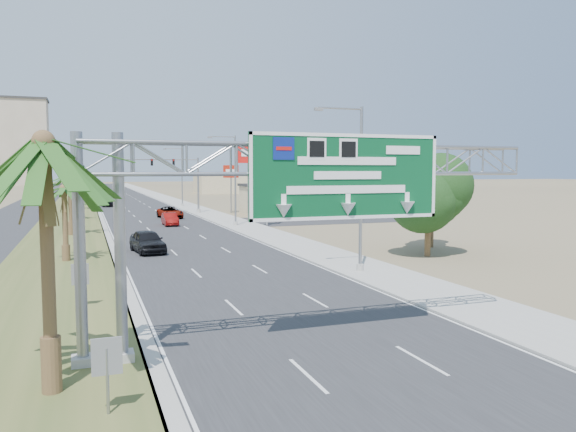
# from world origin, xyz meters

# --- Properties ---
(road) EXTENTS (12.00, 300.00, 0.02)m
(road) POSITION_xyz_m (0.00, 110.00, 0.01)
(road) COLOR #28282B
(road) RESTS_ON ground
(sidewalk_right) EXTENTS (4.00, 300.00, 0.10)m
(sidewalk_right) POSITION_xyz_m (8.50, 110.00, 0.05)
(sidewalk_right) COLOR #9E9B93
(sidewalk_right) RESTS_ON ground
(median_grass) EXTENTS (7.00, 300.00, 0.12)m
(median_grass) POSITION_xyz_m (-10.00, 110.00, 0.06)
(median_grass) COLOR #3F4F23
(median_grass) RESTS_ON ground
(opposing_road) EXTENTS (8.00, 300.00, 0.02)m
(opposing_road) POSITION_xyz_m (-17.00, 110.00, 0.01)
(opposing_road) COLOR #28282B
(opposing_road) RESTS_ON ground
(sign_gantry) EXTENTS (16.75, 1.24, 7.50)m
(sign_gantry) POSITION_xyz_m (-1.06, 9.93, 6.06)
(sign_gantry) COLOR gray
(sign_gantry) RESTS_ON ground
(palm_near) EXTENTS (5.70, 5.70, 8.35)m
(palm_near) POSITION_xyz_m (-9.20, 8.00, 6.93)
(palm_near) COLOR brown
(palm_near) RESTS_ON ground
(palm_row_b) EXTENTS (3.99, 3.99, 5.95)m
(palm_row_b) POSITION_xyz_m (-9.50, 32.00, 4.90)
(palm_row_b) COLOR brown
(palm_row_b) RESTS_ON ground
(palm_row_c) EXTENTS (3.99, 3.99, 6.75)m
(palm_row_c) POSITION_xyz_m (-9.50, 48.00, 5.66)
(palm_row_c) COLOR brown
(palm_row_c) RESTS_ON ground
(palm_row_d) EXTENTS (3.99, 3.99, 5.45)m
(palm_row_d) POSITION_xyz_m (-9.50, 66.00, 4.42)
(palm_row_d) COLOR brown
(palm_row_d) RESTS_ON ground
(palm_row_e) EXTENTS (3.99, 3.99, 6.15)m
(palm_row_e) POSITION_xyz_m (-9.50, 85.00, 5.09)
(palm_row_e) COLOR brown
(palm_row_e) RESTS_ON ground
(palm_row_f) EXTENTS (3.99, 3.99, 5.75)m
(palm_row_f) POSITION_xyz_m (-9.50, 110.00, 4.71)
(palm_row_f) COLOR brown
(palm_row_f) RESTS_ON ground
(streetlight_near) EXTENTS (3.27, 0.44, 10.00)m
(streetlight_near) POSITION_xyz_m (7.30, 22.00, 4.69)
(streetlight_near) COLOR gray
(streetlight_near) RESTS_ON ground
(streetlight_mid) EXTENTS (3.27, 0.44, 10.00)m
(streetlight_mid) POSITION_xyz_m (7.30, 52.00, 4.69)
(streetlight_mid) COLOR gray
(streetlight_mid) RESTS_ON ground
(streetlight_far) EXTENTS (3.27, 0.44, 10.00)m
(streetlight_far) POSITION_xyz_m (7.30, 88.00, 4.69)
(streetlight_far) COLOR gray
(streetlight_far) RESTS_ON ground
(signal_mast) EXTENTS (10.28, 0.71, 8.00)m
(signal_mast) POSITION_xyz_m (5.17, 71.97, 4.85)
(signal_mast) COLOR gray
(signal_mast) RESTS_ON ground
(store_building) EXTENTS (18.00, 10.00, 4.00)m
(store_building) POSITION_xyz_m (22.00, 66.00, 2.00)
(store_building) COLOR tan
(store_building) RESTS_ON ground
(oak_near) EXTENTS (4.50, 4.50, 6.80)m
(oak_near) POSITION_xyz_m (15.00, 26.00, 4.53)
(oak_near) COLOR brown
(oak_near) RESTS_ON ground
(oak_far) EXTENTS (3.50, 3.50, 5.60)m
(oak_far) POSITION_xyz_m (18.00, 30.00, 3.82)
(oak_far) COLOR brown
(oak_far) RESTS_ON ground
(median_signback_a) EXTENTS (0.75, 0.08, 2.08)m
(median_signback_a) POSITION_xyz_m (-7.80, 6.00, 1.45)
(median_signback_a) COLOR gray
(median_signback_a) RESTS_ON ground
(median_signback_b) EXTENTS (0.75, 0.08, 2.08)m
(median_signback_b) POSITION_xyz_m (-8.50, 18.00, 1.45)
(median_signback_b) COLOR gray
(median_signback_b) RESTS_ON ground
(tower_distant) EXTENTS (20.00, 16.00, 35.00)m
(tower_distant) POSITION_xyz_m (-32.00, 250.00, 17.50)
(tower_distant) COLOR tan
(tower_distant) RESTS_ON ground
(building_distant_right) EXTENTS (20.00, 12.00, 5.00)m
(building_distant_right) POSITION_xyz_m (30.00, 140.00, 2.50)
(building_distant_right) COLOR tan
(building_distant_right) RESTS_ON ground
(car_left_lane) EXTENTS (2.63, 5.22, 1.71)m
(car_left_lane) POSITION_xyz_m (-3.85, 34.74, 0.85)
(car_left_lane) COLOR black
(car_left_lane) RESTS_ON ground
(car_mid_lane) EXTENTS (1.50, 4.24, 1.40)m
(car_mid_lane) POSITION_xyz_m (0.71, 55.11, 0.70)
(car_mid_lane) COLOR maroon
(car_mid_lane) RESTS_ON ground
(car_right_lane) EXTENTS (3.07, 5.60, 1.49)m
(car_right_lane) POSITION_xyz_m (2.09, 64.63, 0.74)
(car_right_lane) COLOR gray
(car_right_lane) RESTS_ON ground
(car_far) EXTENTS (2.58, 5.55, 1.57)m
(car_far) POSITION_xyz_m (-4.57, 91.94, 0.79)
(car_far) COLOR black
(car_far) RESTS_ON ground
(pole_sign_red_near) EXTENTS (2.35, 1.12, 9.65)m
(pole_sign_red_near) POSITION_xyz_m (10.11, 55.95, 7.64)
(pole_sign_red_near) COLOR gray
(pole_sign_red_near) RESTS_ON ground
(pole_sign_blue) EXTENTS (2.00, 0.88, 7.02)m
(pole_sign_blue) POSITION_xyz_m (10.70, 50.55, 5.08)
(pole_sign_blue) COLOR gray
(pole_sign_blue) RESTS_ON ground
(pole_sign_red_far) EXTENTS (2.20, 0.90, 7.12)m
(pole_sign_red_far) POSITION_xyz_m (11.64, 70.39, 5.55)
(pole_sign_red_far) COLOR gray
(pole_sign_red_far) RESTS_ON ground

